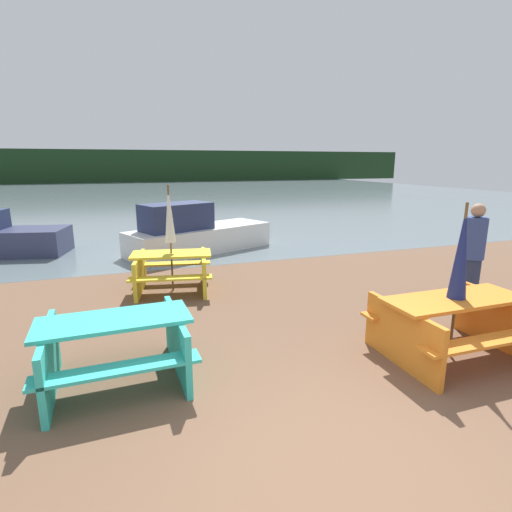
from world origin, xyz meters
TOP-DOWN VIEW (x-y plane):
  - ground_plane at (0.00, 0.00)m, footprint 60.00×60.00m
  - water at (0.00, 31.93)m, footprint 60.00×50.00m
  - far_treeline at (0.00, 51.93)m, footprint 80.00×1.60m
  - picnic_table_orange at (2.46, 1.36)m, footprint 1.86×1.38m
  - picnic_table_teal at (-1.65, 2.11)m, footprint 1.71×1.44m
  - picnic_table_yellow at (-0.60, 5.31)m, footprint 1.75×1.64m
  - umbrella_white at (-0.60, 5.31)m, footprint 0.21×0.21m
  - umbrella_navy at (2.46, 1.36)m, footprint 0.23×0.23m
  - boat at (0.47, 8.59)m, footprint 4.34×2.88m
  - person at (4.23, 2.77)m, footprint 0.36×0.36m

SIDE VIEW (x-z plane):
  - water at x=0.00m, z-range 0.00..0.00m
  - ground_plane at x=0.00m, z-range 0.00..0.00m
  - picnic_table_yellow at x=-0.60m, z-range 0.07..0.82m
  - picnic_table_teal at x=-1.65m, z-range 0.08..0.85m
  - picnic_table_orange at x=2.46m, z-range 0.08..0.88m
  - boat at x=0.47m, z-range -0.19..1.22m
  - person at x=4.23m, z-range 0.00..1.80m
  - umbrella_navy at x=2.46m, z-range 0.37..2.37m
  - umbrella_white at x=-0.60m, z-range 0.46..2.52m
  - far_treeline at x=0.00m, z-range 0.00..4.00m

